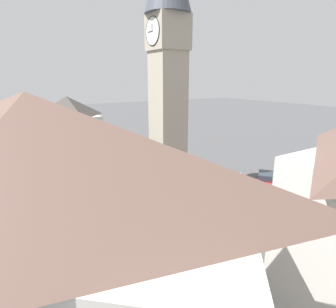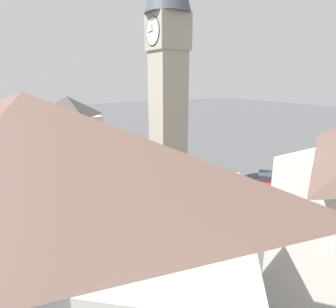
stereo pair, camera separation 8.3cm
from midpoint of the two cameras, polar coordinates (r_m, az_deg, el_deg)
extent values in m
plane|color=#4C4C4F|center=(27.89, -0.09, -7.73)|extent=(200.00, 200.00, 0.00)
cube|color=gray|center=(27.78, -0.09, -7.16)|extent=(3.29, 3.29, 0.60)
cube|color=#ADA38E|center=(26.01, -0.09, 6.30)|extent=(2.64, 2.64, 12.48)
cube|color=#ADA38E|center=(25.97, -0.10, 23.31)|extent=(2.95, 2.95, 2.90)
cylinder|color=white|center=(25.22, -3.27, 23.53)|extent=(2.21, 0.04, 2.21)
torus|color=black|center=(25.21, -3.29, 23.54)|extent=(2.27, 0.06, 2.27)
cube|color=black|center=(25.23, -3.37, 24.09)|extent=(0.05, 0.02, 0.62)
cube|color=black|center=(25.49, -3.75, 23.44)|extent=(0.84, 0.02, 0.04)
cylinder|color=white|center=(26.79, 2.87, 23.04)|extent=(2.21, 0.04, 2.21)
torus|color=black|center=(26.79, 2.89, 23.04)|extent=(2.27, 0.06, 2.27)
cube|color=red|center=(22.73, 13.19, -12.10)|extent=(4.37, 3.65, 0.64)
cube|color=#28333D|center=(22.32, 13.37, -10.85)|extent=(2.61, 2.45, 0.64)
cylinder|color=black|center=(23.77, 10.61, -11.40)|extent=(0.66, 0.53, 0.64)
cylinder|color=black|center=(24.09, 14.44, -11.27)|extent=(0.66, 0.53, 0.64)
cylinder|color=black|center=(21.64, 11.70, -14.29)|extent=(0.66, 0.53, 0.64)
cylinder|color=black|center=(21.98, 15.93, -14.08)|extent=(0.66, 0.53, 0.64)
cube|color=black|center=(24.59, 12.19, -10.42)|extent=(1.01, 1.46, 0.16)
cube|color=gold|center=(33.31, 1.52, -2.79)|extent=(2.33, 4.32, 0.64)
cube|color=#28333D|center=(33.03, 1.33, -1.82)|extent=(1.87, 2.32, 0.64)
cylinder|color=black|center=(34.75, 2.12, -2.50)|extent=(0.32, 0.67, 0.64)
cylinder|color=black|center=(33.66, 3.98, -3.11)|extent=(0.32, 0.67, 0.64)
cylinder|color=black|center=(33.19, -0.99, -3.34)|extent=(0.32, 0.67, 0.64)
cylinder|color=black|center=(32.05, 0.86, -4.03)|extent=(0.32, 0.67, 0.64)
cube|color=black|center=(34.72, 3.97, -2.46)|extent=(1.66, 0.38, 0.16)
cube|color=black|center=(25.27, -28.90, -10.81)|extent=(2.64, 4.39, 0.64)
cube|color=#28333D|center=(25.05, -29.43, -9.54)|extent=(2.02, 2.41, 0.64)
cylinder|color=black|center=(25.87, -25.81, -10.47)|extent=(0.37, 0.67, 0.64)
cylinder|color=black|center=(24.44, -26.27, -12.04)|extent=(0.37, 0.67, 0.64)
cube|color=black|center=(25.01, -24.23, -11.04)|extent=(1.65, 0.52, 0.16)
cube|color=#2D5BB7|center=(38.21, -7.63, -0.56)|extent=(4.43, 2.98, 0.64)
cube|color=#28333D|center=(37.91, -7.65, 0.28)|extent=(2.50, 2.18, 0.64)
cylinder|color=black|center=(39.42, -8.93, -0.53)|extent=(0.68, 0.42, 0.64)
cylinder|color=black|center=(39.53, -6.62, -0.40)|extent=(0.68, 0.42, 0.64)
cylinder|color=black|center=(37.06, -8.69, -1.54)|extent=(0.68, 0.42, 0.64)
cylinder|color=black|center=(37.18, -6.23, -1.39)|extent=(0.68, 0.42, 0.64)
cube|color=black|center=(40.22, -7.87, -0.10)|extent=(0.67, 1.61, 0.16)
cube|color=red|center=(30.74, 19.11, -5.21)|extent=(3.85, 4.28, 0.64)
cube|color=#28333D|center=(30.39, 19.20, -4.21)|extent=(2.52, 2.62, 0.64)
cylinder|color=black|center=(32.00, 17.71, -4.81)|extent=(0.57, 0.64, 0.64)
cylinder|color=black|center=(31.99, 20.57, -5.07)|extent=(0.57, 0.64, 0.64)
cylinder|color=black|center=(29.69, 17.43, -6.35)|extent=(0.57, 0.64, 0.64)
cylinder|color=black|center=(29.68, 20.53, -6.63)|extent=(0.57, 0.64, 0.64)
cube|color=black|center=(32.72, 19.19, -4.40)|extent=(1.39, 1.11, 0.16)
cube|color=#2D5BB7|center=(38.42, 0.65, -0.34)|extent=(4.44, 3.06, 0.64)
cube|color=#28333D|center=(38.18, 0.83, 0.52)|extent=(2.52, 2.21, 0.64)
cylinder|color=black|center=(38.60, -1.53, -0.69)|extent=(0.68, 0.44, 0.64)
cylinder|color=black|center=(39.82, -0.10, -0.18)|extent=(0.68, 0.44, 0.64)
cylinder|color=black|center=(37.18, 1.44, -1.31)|extent=(0.68, 0.44, 0.64)
cylinder|color=black|center=(38.45, 2.83, -0.77)|extent=(0.68, 0.44, 0.64)
cube|color=black|center=(39.67, -1.71, -0.18)|extent=(0.71, 1.60, 0.16)
cylinder|color=#706656|center=(22.70, -6.58, -12.32)|extent=(0.13, 0.13, 0.82)
cylinder|color=#706656|center=(22.59, -6.25, -12.46)|extent=(0.13, 0.13, 0.82)
cube|color=gold|center=(22.32, -6.47, -10.77)|extent=(0.41, 0.33, 0.60)
cylinder|color=gold|center=(22.50, -6.90, -10.72)|extent=(0.09, 0.09, 0.60)
cylinder|color=gold|center=(22.20, -6.02, -11.06)|extent=(0.09, 0.09, 0.60)
sphere|color=beige|center=(22.13, -6.50, -9.72)|extent=(0.22, 0.22, 0.22)
sphere|color=black|center=(22.12, -6.52, -9.68)|extent=(0.20, 0.20, 0.20)
cylinder|color=brown|center=(28.89, -17.25, -4.94)|extent=(0.44, 0.44, 2.52)
sphere|color=#1E4C23|center=(27.96, -17.78, 1.52)|extent=(5.97, 5.97, 5.97)
cube|color=silver|center=(43.68, -19.26, 3.60)|extent=(7.80, 8.69, 5.49)
pyramid|color=#47423D|center=(43.11, -19.74, 9.04)|extent=(8.19, 9.12, 2.86)
cube|color=#422819|center=(41.23, -17.15, 0.71)|extent=(0.31, 1.09, 2.10)
cube|color=#422819|center=(18.22, 29.00, -19.47)|extent=(0.10, 1.10, 2.10)
pyramid|color=brown|center=(7.50, -26.16, 1.13)|extent=(11.83, 12.23, 2.64)
camera|label=1|loc=(0.04, -90.09, -0.02)|focal=30.18mm
camera|label=2|loc=(0.04, 89.91, 0.02)|focal=30.18mm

